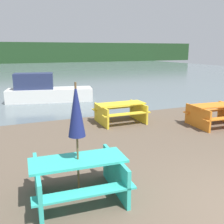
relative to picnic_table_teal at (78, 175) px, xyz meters
The scene contains 7 objects.
water 30.74m from the picnic_table_teal, 85.02° to the left, with size 60.00×50.00×0.00m.
far_treeline 50.72m from the picnic_table_teal, 86.98° to the left, with size 80.00×1.60×4.00m.
picnic_table_teal is the anchor object (origin of this frame).
picnic_table_orange 6.43m from the picnic_table_teal, 24.56° to the left, with size 1.87×1.51×0.78m.
picnic_table_yellow 5.27m from the picnic_table_teal, 56.72° to the left, with size 1.83×1.40×0.74m.
umbrella_navy 1.21m from the picnic_table_teal, 123.69° to the left, with size 0.30×0.30×2.17m.
boat 9.77m from the picnic_table_teal, 84.13° to the left, with size 4.57×2.18×1.49m.
Camera 1 is at (-3.83, -2.46, 2.71)m, focal length 42.00 mm.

